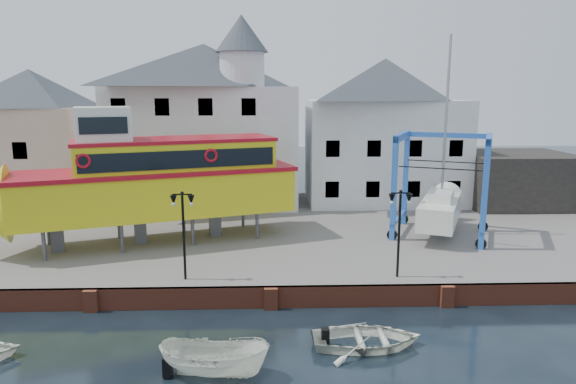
{
  "coord_description": "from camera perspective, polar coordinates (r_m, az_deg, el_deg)",
  "views": [
    {
      "loc": [
        0.06,
        -21.74,
        9.6
      ],
      "look_at": [
        1.0,
        7.0,
        4.0
      ],
      "focal_mm": 32.0,
      "sensor_mm": 36.0,
      "label": 1
    }
  ],
  "objects": [
    {
      "name": "ground",
      "position": [
        23.76,
        -1.9,
        -12.81
      ],
      "size": [
        140.0,
        140.0,
        0.0
      ],
      "primitive_type": "plane",
      "color": "black",
      "rests_on": "ground"
    },
    {
      "name": "hardstanding",
      "position": [
        33.98,
        -1.91,
        -4.52
      ],
      "size": [
        44.0,
        22.0,
        1.0
      ],
      "primitive_type": "cube",
      "color": "slate",
      "rests_on": "ground"
    },
    {
      "name": "quay_wall",
      "position": [
        23.66,
        -1.91,
        -11.6
      ],
      "size": [
        44.0,
        0.47,
        1.0
      ],
      "color": "brown",
      "rests_on": "ground"
    },
    {
      "name": "building_pink",
      "position": [
        43.78,
        -26.35,
        5.36
      ],
      "size": [
        8.0,
        7.0,
        10.3
      ],
      "color": "#D1A890",
      "rests_on": "hardstanding"
    },
    {
      "name": "building_white_main",
      "position": [
        40.5,
        -8.95,
        7.69
      ],
      "size": [
        14.0,
        8.3,
        14.0
      ],
      "color": "silver",
      "rests_on": "hardstanding"
    },
    {
      "name": "building_white_right",
      "position": [
        41.81,
        10.55,
        6.72
      ],
      "size": [
        12.0,
        8.0,
        11.2
      ],
      "color": "silver",
      "rests_on": "hardstanding"
    },
    {
      "name": "shed_dark",
      "position": [
        43.62,
        23.89,
        1.37
      ],
      "size": [
        8.0,
        7.0,
        4.0
      ],
      "primitive_type": "cube",
      "color": "black",
      "rests_on": "hardstanding"
    },
    {
      "name": "lamp_post_left",
      "position": [
        23.92,
        -11.6,
        -2.32
      ],
      "size": [
        1.12,
        0.32,
        4.2
      ],
      "color": "black",
      "rests_on": "hardstanding"
    },
    {
      "name": "lamp_post_right",
      "position": [
        24.31,
        12.33,
        -2.14
      ],
      "size": [
        1.12,
        0.32,
        4.2
      ],
      "color": "black",
      "rests_on": "hardstanding"
    },
    {
      "name": "tour_boat",
      "position": [
        30.32,
        -16.3,
        1.25
      ],
      "size": [
        18.38,
        9.86,
        7.82
      ],
      "rotation": [
        0.0,
        0.0,
        0.33
      ],
      "color": "#59595E",
      "rests_on": "hardstanding"
    },
    {
      "name": "travel_lift",
      "position": [
        33.04,
        16.71,
        -0.98
      ],
      "size": [
        6.81,
        8.01,
        11.89
      ],
      "rotation": [
        0.0,
        0.0,
        -0.42
      ],
      "color": "#224EB4",
      "rests_on": "hardstanding"
    },
    {
      "name": "motorboat_a",
      "position": [
        18.91,
        -8.13,
        -19.6
      ],
      "size": [
        4.03,
        1.99,
        1.49
      ],
      "primitive_type": "imported",
      "rotation": [
        0.0,
        0.0,
        1.43
      ],
      "color": "white",
      "rests_on": "ground"
    },
    {
      "name": "motorboat_b",
      "position": [
        20.82,
        8.71,
        -16.57
      ],
      "size": [
        4.24,
        3.06,
        0.87
      ],
      "primitive_type": "imported",
      "rotation": [
        0.0,
        0.0,
        1.59
      ],
      "color": "white",
      "rests_on": "ground"
    }
  ]
}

